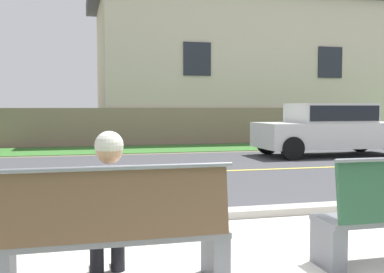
% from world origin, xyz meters
% --- Properties ---
extents(ground_plane, '(140.00, 140.00, 0.00)m').
position_xyz_m(ground_plane, '(0.00, 8.00, 0.00)').
color(ground_plane, '#665B4C').
extents(sidewalk_pavement, '(44.00, 3.60, 0.01)m').
position_xyz_m(sidewalk_pavement, '(0.00, 0.40, 0.01)').
color(sidewalk_pavement, beige).
rests_on(sidewalk_pavement, ground_plane).
extents(curb_edge, '(44.00, 0.30, 0.11)m').
position_xyz_m(curb_edge, '(0.00, 2.35, 0.06)').
color(curb_edge, '#ADA89E').
rests_on(curb_edge, ground_plane).
extents(street_asphalt, '(52.00, 8.00, 0.01)m').
position_xyz_m(street_asphalt, '(0.00, 6.50, 0.00)').
color(street_asphalt, '#424247').
rests_on(street_asphalt, ground_plane).
extents(road_centre_line, '(48.00, 0.14, 0.01)m').
position_xyz_m(road_centre_line, '(0.00, 6.50, 0.01)').
color(road_centre_line, '#E0CC4C').
rests_on(road_centre_line, ground_plane).
extents(far_verge_grass, '(48.00, 2.80, 0.02)m').
position_xyz_m(far_verge_grass, '(0.00, 12.29, 0.01)').
color(far_verge_grass, '#38702D').
rests_on(far_verge_grass, ground_plane).
extents(bench_left, '(1.78, 0.48, 1.01)m').
position_xyz_m(bench_left, '(-1.34, 0.29, 0.45)').
color(bench_left, slate).
rests_on(bench_left, ground_plane).
extents(seated_person_white, '(0.52, 0.68, 1.25)m').
position_xyz_m(seated_person_white, '(-1.38, 0.46, 0.68)').
color(seated_person_white, black).
rests_on(seated_person_white, ground_plane).
extents(car_white_far, '(4.30, 1.86, 1.54)m').
position_xyz_m(car_white_far, '(5.61, 8.90, 0.85)').
color(car_white_far, silver).
rests_on(car_white_far, ground_plane).
extents(garden_wall, '(13.00, 0.36, 1.40)m').
position_xyz_m(garden_wall, '(1.17, 14.33, 0.70)').
color(garden_wall, gray).
rests_on(garden_wall, ground_plane).
extents(house_across_street, '(13.90, 6.91, 6.61)m').
position_xyz_m(house_across_street, '(5.89, 17.53, 3.35)').
color(house_across_street, beige).
rests_on(house_across_street, ground_plane).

